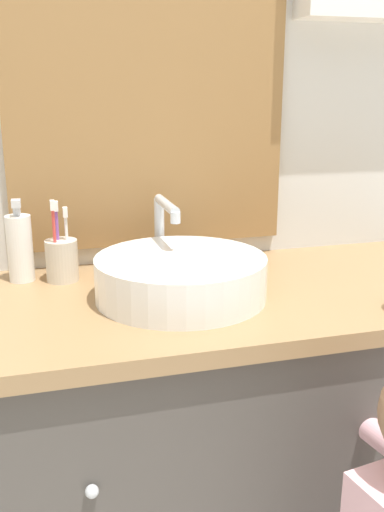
{
  "coord_description": "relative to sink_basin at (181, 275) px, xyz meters",
  "views": [
    {
      "loc": [
        -0.36,
        -0.79,
        1.28
      ],
      "look_at": [
        -0.06,
        0.27,
        0.96
      ],
      "focal_mm": 40.0,
      "sensor_mm": 36.0,
      "label": 1
    }
  ],
  "objects": [
    {
      "name": "soap_dispenser",
      "position": [
        -0.33,
        0.2,
        0.03
      ],
      "size": [
        0.06,
        0.06,
        0.19
      ],
      "color": "white",
      "rests_on": "vanity_counter"
    },
    {
      "name": "wall_back",
      "position": [
        0.09,
        0.31,
        0.37
      ],
      "size": [
        3.2,
        0.18,
        2.5
      ],
      "color": "silver",
      "rests_on": "ground_plane"
    },
    {
      "name": "toothbrush_holder",
      "position": [
        -0.23,
        0.18,
        0.0
      ],
      "size": [
        0.07,
        0.07,
        0.19
      ],
      "color": "beige",
      "rests_on": "vanity_counter"
    },
    {
      "name": "vanity_counter",
      "position": [
        0.07,
        0.01,
        -0.48
      ],
      "size": [
        1.34,
        0.56,
        0.86
      ],
      "color": "#4C4742",
      "rests_on": "ground_plane"
    },
    {
      "name": "sink_basin",
      "position": [
        0.0,
        0.0,
        0.0
      ],
      "size": [
        0.36,
        0.41,
        0.19
      ],
      "color": "white",
      "rests_on": "vanity_counter"
    }
  ]
}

